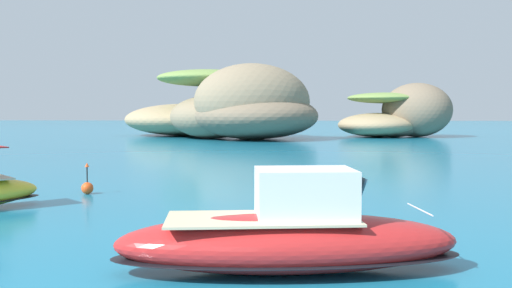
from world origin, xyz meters
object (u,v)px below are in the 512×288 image
object	(u,v)px
motorboat_red	(289,238)
channel_buoy	(87,187)
islet_large	(227,111)
islet_small	(399,115)

from	to	relation	value
motorboat_red	channel_buoy	size ratio (longest dim) A/B	5.95
islet_large	islet_small	xyz separation A→B (m)	(24.32, 5.28, -0.61)
motorboat_red	islet_small	bearing A→B (deg)	77.68
islet_large	islet_small	world-z (taller)	islet_large
islet_small	channel_buoy	bearing A→B (deg)	-113.09
motorboat_red	channel_buoy	world-z (taller)	motorboat_red
islet_small	motorboat_red	distance (m)	73.06
islet_large	islet_small	bearing A→B (deg)	12.25
channel_buoy	islet_large	bearing A→B (deg)	89.20
islet_large	channel_buoy	bearing A→B (deg)	-90.80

